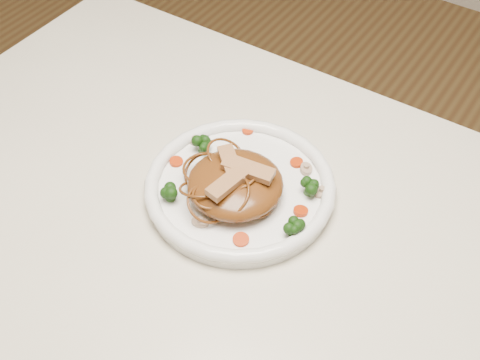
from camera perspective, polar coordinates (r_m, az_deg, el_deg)
The scene contains 19 objects.
table at distance 0.94m, azimuth 0.31°, elevation -10.27°, with size 1.20×0.80×0.75m.
plate at distance 0.92m, azimuth 0.00°, elevation -0.94°, with size 0.27×0.27×0.02m, color white.
noodle_mound at distance 0.89m, azimuth -0.42°, elevation -0.35°, with size 0.13×0.13×0.04m, color #582F10.
chicken_a at distance 0.87m, azimuth 0.72°, elevation 0.97°, with size 0.07×0.02×0.01m, color tan.
chicken_b at distance 0.87m, azimuth -0.80°, elevation 1.38°, with size 0.07×0.02×0.01m, color tan.
chicken_c at distance 0.85m, azimuth -0.95°, elevation -0.15°, with size 0.07×0.02×0.01m, color tan.
broccoli_0 at distance 0.90m, azimuth 6.09°, elevation -0.41°, with size 0.03×0.03×0.03m, color #10340A, non-canonical shape.
broccoli_1 at distance 0.95m, azimuth -3.32°, elevation 3.31°, with size 0.03×0.03×0.03m, color #10340A, non-canonical shape.
broccoli_2 at distance 0.89m, azimuth -6.15°, elevation -1.05°, with size 0.02×0.02×0.03m, color #10340A, non-canonical shape.
broccoli_3 at distance 0.85m, azimuth 4.73°, elevation -4.06°, with size 0.03×0.03×0.03m, color #10340A, non-canonical shape.
carrot_0 at distance 0.94m, azimuth 4.97°, elevation 1.53°, with size 0.02×0.02×0.01m, color #B72B06.
carrot_1 at distance 0.95m, azimuth -5.60°, elevation 1.61°, with size 0.02×0.02×0.01m, color #B72B06.
carrot_2 at distance 0.88m, azimuth 5.34°, elevation -2.71°, with size 0.02×0.02×0.01m, color #B72B06.
carrot_3 at distance 0.99m, azimuth 0.68°, elevation 4.35°, with size 0.02×0.02×0.01m, color #B72B06.
carrot_4 at distance 0.85m, azimuth 0.08°, elevation -5.24°, with size 0.02×0.02×0.01m, color #B72B06.
mushroom_0 at distance 0.87m, azimuth -3.51°, elevation -3.71°, with size 0.02×0.02×0.01m, color beige.
mushroom_1 at distance 0.91m, azimuth 7.21°, elevation -1.03°, with size 0.03×0.03×0.01m, color beige.
mushroom_2 at distance 0.98m, azimuth -4.03°, elevation 3.49°, with size 0.02×0.02×0.01m, color beige.
mushroom_3 at distance 0.94m, azimuth 5.80°, elevation 0.98°, with size 0.02×0.02×0.01m, color beige.
Camera 1 is at (0.28, -0.43, 1.44)m, focal length 48.75 mm.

